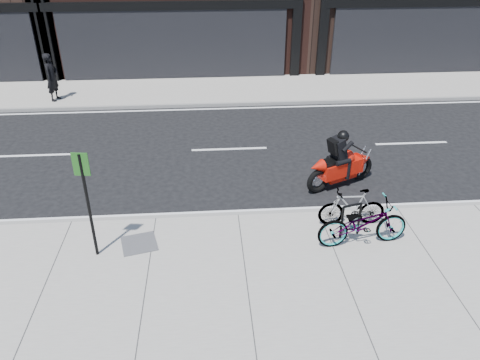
{
  "coord_description": "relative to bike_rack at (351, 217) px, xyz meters",
  "views": [
    {
      "loc": [
        -0.67,
        -11.53,
        6.48
      ],
      "look_at": [
        0.07,
        -1.64,
        0.9
      ],
      "focal_mm": 35.0,
      "sensor_mm": 36.0,
      "label": 1
    }
  ],
  "objects": [
    {
      "name": "sign_post",
      "position": [
        -5.61,
        -0.27,
        0.96
      ],
      "size": [
        0.33,
        0.07,
        2.43
      ],
      "rotation": [
        0.0,
        0.0,
        -0.14
      ],
      "color": "black",
      "rests_on": "sidewalk_near"
    },
    {
      "name": "bicycle_rear",
      "position": [
        0.15,
        0.43,
        -0.02
      ],
      "size": [
        1.58,
        0.48,
        0.94
      ],
      "primitive_type": "imported",
      "rotation": [
        0.0,
        0.0,
        4.69
      ],
      "color": "gray",
      "rests_on": "sidewalk_near"
    },
    {
      "name": "pedestrian",
      "position": [
        -9.11,
        9.84,
        0.43
      ],
      "size": [
        0.58,
        0.76,
        1.85
      ],
      "primitive_type": "imported",
      "rotation": [
        0.0,
        0.0,
        1.34
      ],
      "color": "black",
      "rests_on": "sidewalk_far"
    },
    {
      "name": "utility_grate",
      "position": [
        -4.75,
        0.03,
        -0.49
      ],
      "size": [
        0.91,
        0.91,
        0.02
      ],
      "primitive_type": "cube",
      "rotation": [
        0.0,
        0.0,
        0.24
      ],
      "color": "#545457",
      "rests_on": "sidewalk_near"
    },
    {
      "name": "motorcycle",
      "position": [
        0.53,
        2.53,
        0.05
      ],
      "size": [
        2.08,
        1.18,
        1.66
      ],
      "rotation": [
        0.0,
        0.0,
        0.43
      ],
      "color": "black",
      "rests_on": "ground"
    },
    {
      "name": "ground",
      "position": [
        -2.46,
        3.03,
        -0.62
      ],
      "size": [
        120.0,
        120.0,
        0.0
      ],
      "primitive_type": "plane",
      "color": "black",
      "rests_on": "ground"
    },
    {
      "name": "sidewalk_near",
      "position": [
        -2.46,
        -1.97,
        -0.56
      ],
      "size": [
        60.0,
        6.0,
        0.13
      ],
      "primitive_type": "cube",
      "color": "gray",
      "rests_on": "ground"
    },
    {
      "name": "bike_rack",
      "position": [
        0.0,
        0.0,
        0.0
      ],
      "size": [
        0.49,
        0.17,
        0.84
      ],
      "rotation": [
        0.0,
        0.0,
        0.26
      ],
      "color": "black",
      "rests_on": "sidewalk_near"
    },
    {
      "name": "sidewalk_far",
      "position": [
        -2.46,
        10.78,
        -0.56
      ],
      "size": [
        60.0,
        3.5,
        0.13
      ],
      "primitive_type": "cube",
      "color": "gray",
      "rests_on": "ground"
    },
    {
      "name": "bicycle_front",
      "position": [
        0.17,
        -0.31,
        0.04
      ],
      "size": [
        2.08,
        0.88,
        1.07
      ],
      "primitive_type": "imported",
      "rotation": [
        0.0,
        0.0,
        1.66
      ],
      "color": "gray",
      "rests_on": "sidewalk_near"
    }
  ]
}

